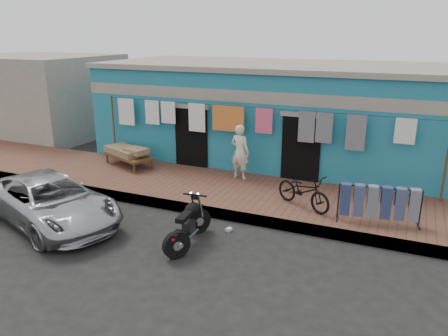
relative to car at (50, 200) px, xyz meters
The scene contains 15 objects.
ground 3.52m from the car, ahead, with size 80.00×80.00×0.00m, color black.
sidewalk 4.78m from the car, 43.38° to the left, with size 28.00×3.00×0.25m, color brown.
curb 3.93m from the car, 27.73° to the left, with size 28.00×0.10×0.25m, color gray.
building 8.11m from the car, 64.52° to the left, with size 12.20×5.20×3.36m.
neighbor_left 10.53m from the car, 136.06° to the left, with size 6.00×5.00×3.40m, color #9E9384.
clothesline 5.59m from the car, 55.96° to the left, with size 10.06×0.06×2.10m.
car is the anchor object (origin of this frame).
seated_person 5.24m from the car, 53.30° to the left, with size 0.57×0.38×1.60m, color beige.
bicycle 6.01m from the car, 27.16° to the left, with size 0.57×1.61×1.04m, color black.
motorcycle 3.50m from the car, ahead, with size 0.69×1.58×0.99m, color black, non-canonical shape.
charpoy 3.96m from the car, 98.34° to the left, with size 2.01×1.49×0.61m, color brown, non-canonical shape.
jeans_rack 7.54m from the car, 19.68° to the left, with size 1.87×0.64×0.88m, color black, non-canonical shape.
litter_a 3.34m from the car, 26.48° to the left, with size 0.17×0.13×0.07m, color silver.
litter_b 4.24m from the car, 17.44° to the left, with size 0.14×0.10×0.07m, color silver.
litter_c 3.32m from the car, 22.60° to the left, with size 0.20×0.16×0.08m, color silver.
Camera 1 is at (4.09, -7.37, 4.34)m, focal length 35.00 mm.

